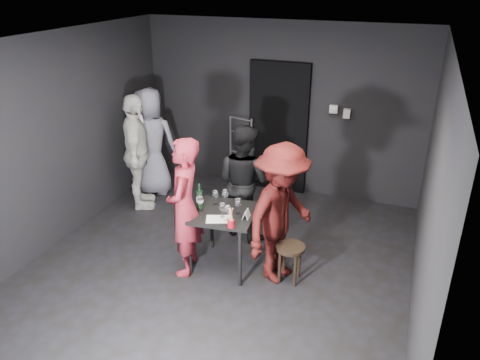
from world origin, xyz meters
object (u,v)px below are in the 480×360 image
at_px(server_red, 184,199).
at_px(wine_bottle, 200,199).
at_px(breadstick_cup, 231,218).
at_px(man_maroon, 281,206).
at_px(bystander_cream, 136,143).
at_px(bystander_grey, 150,134).
at_px(woman_black, 243,179).
at_px(hand_truck, 240,175).
at_px(tasting_table, 225,219).
at_px(stool, 290,253).

xyz_separation_m(server_red, wine_bottle, (0.09, 0.22, -0.08)).
xyz_separation_m(wine_bottle, breadstick_cup, (0.52, -0.29, -0.01)).
bearing_deg(wine_bottle, man_maroon, 2.06).
bearing_deg(bystander_cream, bystander_grey, -21.49).
bearing_deg(server_red, woman_black, 147.43).
bearing_deg(bystander_grey, hand_truck, -163.71).
xyz_separation_m(bystander_grey, wine_bottle, (1.60, -1.55, -0.12)).
relative_size(tasting_table, breadstick_cup, 3.00).
relative_size(man_maroon, bystander_cream, 0.92).
bearing_deg(stool, bystander_cream, 158.93).
relative_size(server_red, wine_bottle, 5.99).
height_order(stool, bystander_grey, bystander_grey).
distance_m(wine_bottle, breadstick_cup, 0.59).
distance_m(stool, woman_black, 1.30).
xyz_separation_m(stool, woman_black, (-0.89, 0.84, 0.45)).
height_order(woman_black, bystander_cream, bystander_cream).
bearing_deg(breadstick_cup, tasting_table, 124.18).
bearing_deg(tasting_table, breadstick_cup, -55.82).
distance_m(woman_black, bystander_grey, 1.98).
xyz_separation_m(server_red, breadstick_cup, (0.61, -0.07, -0.09)).
relative_size(server_red, bystander_cream, 0.93).
xyz_separation_m(man_maroon, wine_bottle, (-1.00, -0.04, -0.07)).
bearing_deg(stool, woman_black, 136.84).
distance_m(tasting_table, woman_black, 0.84).
height_order(tasting_table, server_red, server_red).
height_order(server_red, woman_black, server_red).
bearing_deg(stool, bystander_grey, 150.49).
distance_m(man_maroon, breadstick_cup, 0.58).
height_order(hand_truck, man_maroon, man_maroon).
distance_m(bystander_grey, wine_bottle, 2.23).
bearing_deg(woman_black, bystander_grey, -1.07).
xyz_separation_m(man_maroon, bystander_grey, (-2.60, 1.52, 0.05)).
bearing_deg(bystander_grey, wine_bottle, 124.97).
height_order(tasting_table, stool, tasting_table).
relative_size(tasting_table, bystander_cream, 0.36).
relative_size(hand_truck, breadstick_cup, 4.83).
distance_m(tasting_table, wine_bottle, 0.38).
bearing_deg(man_maroon, bystander_cream, 87.70).
xyz_separation_m(tasting_table, stool, (0.82, -0.01, -0.28)).
xyz_separation_m(hand_truck, woman_black, (0.57, -1.36, 0.60)).
xyz_separation_m(hand_truck, wine_bottle, (0.33, -2.20, 0.65)).
bearing_deg(man_maroon, tasting_table, 110.51).
relative_size(hand_truck, bystander_cream, 0.59).
bearing_deg(man_maroon, bystander_grey, 78.94).
bearing_deg(server_red, man_maroon, 87.86).
height_order(woman_black, wine_bottle, woman_black).
relative_size(server_red, bystander_grey, 0.96).
xyz_separation_m(hand_truck, bystander_grey, (-1.27, -0.65, 0.78)).
height_order(tasting_table, man_maroon, man_maroon).
height_order(tasting_table, bystander_grey, bystander_grey).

